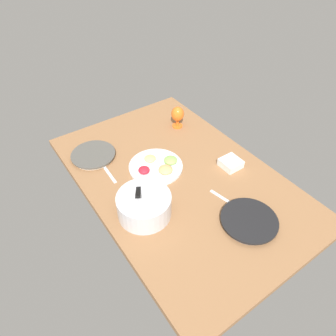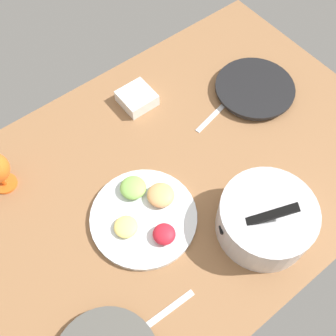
{
  "view_description": "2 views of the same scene",
  "coord_description": "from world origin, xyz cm",
  "px_view_note": "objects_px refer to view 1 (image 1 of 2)",
  "views": [
    {
      "loc": [
        -104.19,
        80.37,
        127.48
      ],
      "look_at": [
        6.52,
        3.15,
        3.84
      ],
      "focal_mm": 32.59,
      "sensor_mm": 36.0,
      "label": 1
    },
    {
      "loc": [
        38.57,
        50.06,
        115.82
      ],
      "look_at": [
        -1.23,
        -1.21,
        3.84
      ],
      "focal_mm": 42.81,
      "sensor_mm": 36.0,
      "label": 2
    }
  ],
  "objects_px": {
    "mixing_bowl": "(144,205)",
    "fruit_platter": "(157,166)",
    "dinner_plate_left": "(249,221)",
    "square_bowl_white": "(231,163)",
    "hurricane_glass_orange": "(178,115)",
    "dinner_plate_right": "(93,155)"
  },
  "relations": [
    {
      "from": "fruit_platter",
      "to": "square_bowl_white",
      "type": "height_order",
      "value": "fruit_platter"
    },
    {
      "from": "dinner_plate_left",
      "to": "square_bowl_white",
      "type": "distance_m",
      "value": 0.44
    },
    {
      "from": "mixing_bowl",
      "to": "hurricane_glass_orange",
      "type": "relative_size",
      "value": 1.8
    },
    {
      "from": "mixing_bowl",
      "to": "fruit_platter",
      "type": "bearing_deg",
      "value": -43.81
    },
    {
      "from": "hurricane_glass_orange",
      "to": "square_bowl_white",
      "type": "xyz_separation_m",
      "value": [
        -0.54,
        -0.02,
        -0.07
      ]
    },
    {
      "from": "dinner_plate_right",
      "to": "square_bowl_white",
      "type": "xyz_separation_m",
      "value": [
        -0.57,
        -0.66,
        0.01
      ]
    },
    {
      "from": "dinner_plate_right",
      "to": "square_bowl_white",
      "type": "bearing_deg",
      "value": -130.84
    },
    {
      "from": "dinner_plate_left",
      "to": "hurricane_glass_orange",
      "type": "xyz_separation_m",
      "value": [
        0.91,
        -0.21,
        0.08
      ]
    },
    {
      "from": "hurricane_glass_orange",
      "to": "mixing_bowl",
      "type": "bearing_deg",
      "value": 131.74
    },
    {
      "from": "mixing_bowl",
      "to": "dinner_plate_left",
      "type": "bearing_deg",
      "value": -131.64
    },
    {
      "from": "square_bowl_white",
      "to": "mixing_bowl",
      "type": "bearing_deg",
      "value": 91.29
    },
    {
      "from": "mixing_bowl",
      "to": "fruit_platter",
      "type": "distance_m",
      "value": 0.36
    },
    {
      "from": "dinner_plate_left",
      "to": "dinner_plate_right",
      "type": "height_order",
      "value": "dinner_plate_left"
    },
    {
      "from": "dinner_plate_left",
      "to": "dinner_plate_right",
      "type": "relative_size",
      "value": 1.05
    },
    {
      "from": "dinner_plate_right",
      "to": "hurricane_glass_orange",
      "type": "bearing_deg",
      "value": -92.9
    },
    {
      "from": "fruit_platter",
      "to": "hurricane_glass_orange",
      "type": "xyz_separation_m",
      "value": [
        0.29,
        -0.37,
        0.08
      ]
    },
    {
      "from": "square_bowl_white",
      "to": "fruit_platter",
      "type": "bearing_deg",
      "value": 57.4
    },
    {
      "from": "hurricane_glass_orange",
      "to": "dinner_plate_left",
      "type": "bearing_deg",
      "value": 166.93
    },
    {
      "from": "mixing_bowl",
      "to": "fruit_platter",
      "type": "xyz_separation_m",
      "value": [
        0.26,
        -0.25,
        -0.05
      ]
    },
    {
      "from": "fruit_platter",
      "to": "dinner_plate_right",
      "type": "bearing_deg",
      "value": 40.33
    },
    {
      "from": "mixing_bowl",
      "to": "hurricane_glass_orange",
      "type": "xyz_separation_m",
      "value": [
        0.55,
        -0.62,
        0.03
      ]
    },
    {
      "from": "dinner_plate_left",
      "to": "square_bowl_white",
      "type": "height_order",
      "value": "square_bowl_white"
    }
  ]
}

